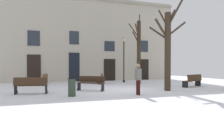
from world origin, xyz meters
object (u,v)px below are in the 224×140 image
bench_facing_shops (44,79)px  bench_back_to_back_right (100,78)px  bench_near_lamp (91,83)px  bench_far_corner (193,81)px  tree_foreground (139,50)px  bench_near_center_tree (31,85)px  tree_center (168,46)px  litter_bin (72,87)px  streetlamp (124,55)px  person_by_shop_door (138,78)px

bench_facing_shops → bench_back_to_back_right: 4.69m
bench_near_lamp → bench_far_corner: 7.50m
tree_foreground → bench_near_lamp: tree_foreground is taller
bench_near_center_tree → bench_far_corner: bearing=-168.4°
bench_facing_shops → bench_back_to_back_right: size_ratio=0.98×
tree_center → bench_facing_shops: bearing=135.2°
bench_near_lamp → bench_near_center_tree: size_ratio=0.91×
bench_near_lamp → bench_near_center_tree: 3.45m
litter_bin → bench_near_center_tree: same height
tree_center → streetlamp: size_ratio=1.32×
tree_center → bench_back_to_back_right: (-2.53, 6.25, -2.27)m
tree_center → bench_back_to_back_right: tree_center is taller
bench_back_to_back_right → bench_near_center_tree: (-5.38, -5.24, 0.02)m
bench_back_to_back_right → litter_bin: bearing=-14.5°
bench_near_center_tree → litter_bin: bearing=151.0°
tree_foreground → bench_near_center_tree: (-8.35, -3.90, -2.37)m
bench_facing_shops → bench_far_corner: size_ratio=0.98×
tree_center → bench_facing_shops: size_ratio=2.89×
tree_center → person_by_shop_door: bearing=-155.6°
bench_near_lamp → bench_facing_shops: 6.24m
litter_bin → person_by_shop_door: (3.36, -0.60, 0.44)m
bench_near_center_tree → streetlamp: bearing=-133.2°
tree_foreground → streetlamp: size_ratio=1.34×
tree_foreground → bench_far_corner: size_ratio=2.87×
bench_far_corner → bench_near_lamp: bearing=-21.5°
tree_foreground → person_by_shop_door: bearing=-116.5°
bench_near_lamp → streetlamp: bearing=86.9°
bench_far_corner → bench_near_center_tree: 10.93m
bench_back_to_back_right → bench_far_corner: bench_far_corner is taller
streetlamp → bench_near_center_tree: bearing=-143.1°
streetlamp → tree_foreground: bearing=-74.8°
tree_foreground → streetlamp: (-0.54, 1.97, -0.30)m
tree_center → bench_near_lamp: tree_center is taller
tree_center → person_by_shop_door: 3.37m
bench_facing_shops → person_by_shop_door: 9.44m
tree_center → tree_foreground: (0.45, 4.91, 0.12)m
person_by_shop_door → tree_foreground: bearing=155.4°
person_by_shop_door → litter_bin: bearing=-98.3°
tree_foreground → bench_back_to_back_right: 4.05m
bench_far_corner → person_by_shop_door: person_by_shop_door is taller
litter_bin → bench_far_corner: size_ratio=0.46×
bench_near_lamp → bench_back_to_back_right: bearing=103.7°
streetlamp → bench_near_lamp: (-4.40, -5.43, -2.07)m
tree_center → bench_near_lamp: 5.21m
streetlamp → bench_back_to_back_right: 3.27m
bench_near_lamp → bench_near_center_tree: bench_near_center_tree is taller
bench_near_center_tree → bench_near_lamp: bearing=-162.9°
bench_back_to_back_right → bench_far_corner: size_ratio=1.00×
streetlamp → litter_bin: streetlamp is taller
bench_far_corner → bench_facing_shops: bearing=-50.2°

